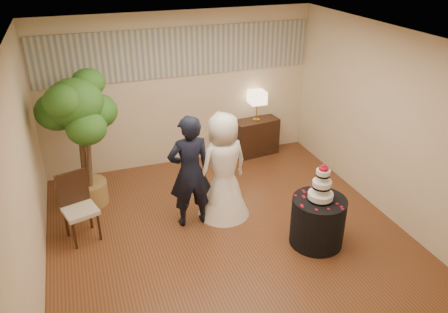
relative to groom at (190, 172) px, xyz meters
name	(u,v)px	position (x,y,z in m)	size (l,w,h in m)	color
floor	(227,233)	(0.41, -0.44, -0.87)	(5.00, 5.00, 0.00)	brown
ceiling	(227,40)	(0.41, -0.44, 1.93)	(5.00, 5.00, 0.00)	white
wall_back	(180,91)	(0.41, 2.06, 0.53)	(5.00, 0.06, 2.80)	beige
wall_front	(327,267)	(0.41, -2.94, 0.53)	(5.00, 0.06, 2.80)	beige
wall_left	(23,178)	(-2.09, -0.44, 0.53)	(0.06, 5.00, 2.80)	beige
wall_right	(384,123)	(2.91, -0.44, 0.53)	(0.06, 5.00, 2.80)	beige
mural_border	(179,52)	(0.41, 2.04, 1.23)	(4.90, 0.02, 0.85)	#9FA193
groom	(190,172)	(0.00, 0.00, 0.00)	(0.63, 0.42, 1.74)	black
bride	(224,166)	(0.54, 0.07, -0.03)	(0.82, 0.80, 1.67)	white
cake_table	(318,221)	(1.53, -1.05, -0.51)	(0.74, 0.74, 0.71)	black
wedding_cake	(322,182)	(1.53, -1.05, 0.11)	(0.35, 0.35, 0.54)	white
console	(256,137)	(1.84, 1.85, -0.51)	(0.86, 0.38, 0.72)	black
table_lamp	(257,106)	(1.84, 1.85, 0.14)	(0.30, 0.30, 0.58)	beige
ficus_tree	(81,142)	(-1.41, 1.07, 0.23)	(1.05, 1.05, 2.20)	#2E641F
side_chair	(80,209)	(-1.56, 0.13, -0.37)	(0.45, 0.47, 0.99)	black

